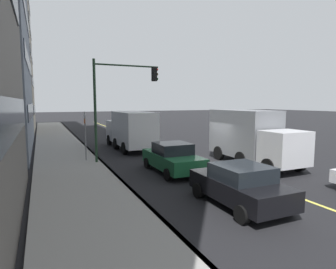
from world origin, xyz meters
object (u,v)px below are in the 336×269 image
car_green (173,158)px  street_sign_post (85,133)px  traffic_light_mast (119,93)px  car_black (240,185)px  truck_white (131,129)px  truck_gray (251,136)px

car_green → street_sign_post: street_sign_post is taller
traffic_light_mast → street_sign_post: (0.87, 2.00, -2.48)m
car_black → car_green: car_green is taller
car_green → street_sign_post: bearing=41.0°
car_black → street_sign_post: bearing=21.8°
car_green → truck_white: size_ratio=0.61×
car_green → traffic_light_mast: 5.44m
truck_gray → traffic_light_mast: (3.74, 7.23, 2.61)m
truck_gray → street_sign_post: (4.61, 9.23, 0.13)m
street_sign_post → car_black: bearing=-158.2°
car_black → street_sign_post: size_ratio=1.30×
car_black → truck_gray: (5.49, -5.18, 0.94)m
truck_gray → traffic_light_mast: traffic_light_mast is taller
car_green → traffic_light_mast: traffic_light_mast is taller
truck_gray → street_sign_post: bearing=63.4°
truck_white → truck_gray: bearing=-148.3°
truck_gray → truck_white: truck_gray is taller
traffic_light_mast → street_sign_post: traffic_light_mast is taller
traffic_light_mast → truck_white: bearing=-24.3°
car_green → truck_gray: 5.38m
truck_gray → traffic_light_mast: size_ratio=1.03×
car_green → truck_white: bearing=-1.0°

